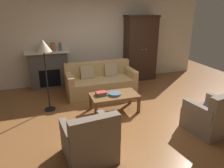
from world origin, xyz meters
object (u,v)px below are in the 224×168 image
Objects in this scene: couch at (101,82)px; armchair_near_left at (90,142)px; mantel_vase_terracotta at (53,47)px; armchair_near_right at (211,117)px; armoire at (140,48)px; mantel_vase_cream at (40,47)px; fireplace at (49,69)px; book_stack at (101,94)px; floor_lamp at (43,50)px; fruit_bowl at (115,94)px; coffee_table at (114,97)px; mantel_vase_slate at (60,46)px.

armchair_near_left is at bearing -108.89° from couch.
mantel_vase_terracotta reaches higher than couch.
couch is 2.20× the size of armchair_near_right.
armoire is 3.14m from mantel_vase_cream.
mantel_vase_terracotta is 0.28× the size of armchair_near_left.
couch is (1.34, -0.92, -0.25)m from fireplace.
fireplace reaches higher than armchair_near_left.
floor_lamp is (-1.15, 0.49, 0.98)m from book_stack.
fruit_bowl is at bearing -54.22° from mantel_vase_cream.
fireplace is at bearing 174.31° from mantel_vase_terracotta.
floor_lamp is at bearing 146.34° from armchair_near_right.
coffee_table is 1.25× the size of armchair_near_right.
book_stack is (-0.30, 0.08, 0.02)m from fruit_bowl.
couch is at bearing 71.11° from armchair_near_left.
mantel_vase_slate is at bearing 0.00° from mantel_vase_cream.
mantel_vase_slate is 4.39m from armchair_near_right.
armoire is at bearing 54.28° from armchair_near_left.
couch is at bearing -30.71° from mantel_vase_cream.
coffee_table is at bearing -10.46° from book_stack.
mantel_vase_slate is (-0.96, 0.90, 0.92)m from couch.
armoire reaches higher than coffee_table.
coffee_table is (1.35, -2.11, -0.20)m from fireplace.
armchair_near_right is at bearing -59.91° from couch.
mantel_vase_slate is 1.63m from floor_lamp.
mantel_vase_cream is at bearing 180.00° from mantel_vase_slate.
couch is 3.01m from armchair_near_right.
armchair_near_left reaches higher than fruit_bowl.
mantel_vase_cream is at bearing 130.81° from armchair_near_right.
couch is 1.76× the size of coffee_table.
book_stack is 0.29× the size of armchair_near_right.
fireplace is 0.77m from mantel_vase_slate.
mantel_vase_terracotta is at bearing 119.16° from coffee_table.
fireplace reaches higher than armchair_near_right.
mantel_vase_slate is (-0.97, 2.12, 0.79)m from fruit_bowl.
floor_lamp is (0.08, -1.54, 0.20)m from mantel_vase_cream.
book_stack is (-0.30, 0.06, 0.09)m from coffee_table.
floor_lamp is (-3.05, -1.48, 0.39)m from armoire.
floor_lamp is (-1.45, 0.55, 1.08)m from coffee_table.
book_stack is at bearing -63.05° from fireplace.
mantel_vase_slate is at bearing 90.87° from armchair_near_left.
armchair_near_right is at bearing -43.33° from coffee_table.
mantel_vase_cream is at bearing 92.84° from floor_lamp.
mantel_vase_cream is 3.73m from armchair_near_left.
mantel_vase_slate is (-2.57, 0.06, 0.19)m from armoire.
mantel_vase_cream is at bearing 125.78° from fruit_bowl.
coffee_table is 2.73m from mantel_vase_cream.
armoire reaches higher than mantel_vase_cream.
fruit_bowl is 2.46m from mantel_vase_slate.
mantel_vase_slate is 0.27× the size of armchair_near_left.
armchair_near_left is (-0.91, -1.47, -0.05)m from coffee_table.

